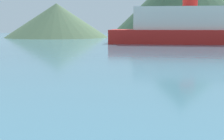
{
  "coord_description": "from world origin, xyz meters",
  "views": [
    {
      "loc": [
        2.07,
        2.04,
        2.93
      ],
      "look_at": [
        0.55,
        14.0,
        1.2
      ],
      "focal_mm": 50.0,
      "sensor_mm": 36.0,
      "label": 1
    }
  ],
  "objects": [
    {
      "name": "hill_central",
      "position": [
        9.39,
        76.83,
        8.63
      ],
      "size": [
        35.58,
        35.58,
        17.25
      ],
      "color": "#38563D",
      "rests_on": "ground_plane"
    },
    {
      "name": "hill_west",
      "position": [
        -21.45,
        77.97,
        4.17
      ],
      "size": [
        25.38,
        25.38,
        8.35
      ],
      "color": "#4C6647",
      "rests_on": "ground_plane"
    },
    {
      "name": "ferry_distant",
      "position": [
        8.24,
        55.67,
        2.6
      ],
      "size": [
        26.12,
        9.99,
        7.47
      ],
      "rotation": [
        0.0,
        0.0,
        0.01
      ],
      "color": "red",
      "rests_on": "ground_plane"
    }
  ]
}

